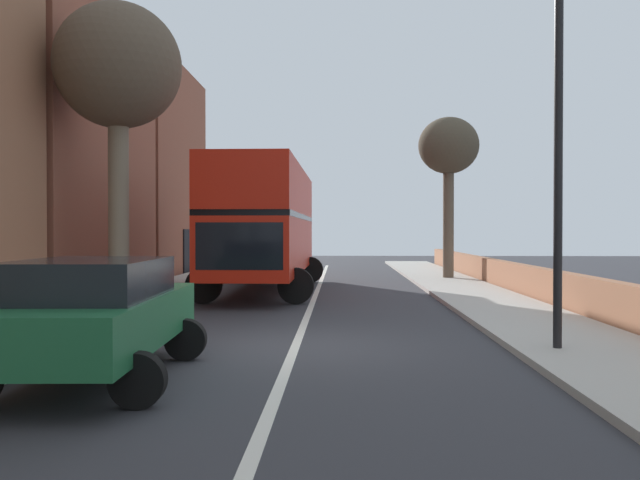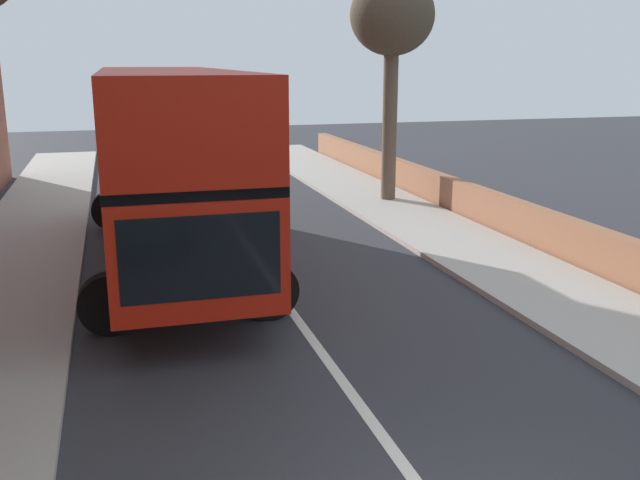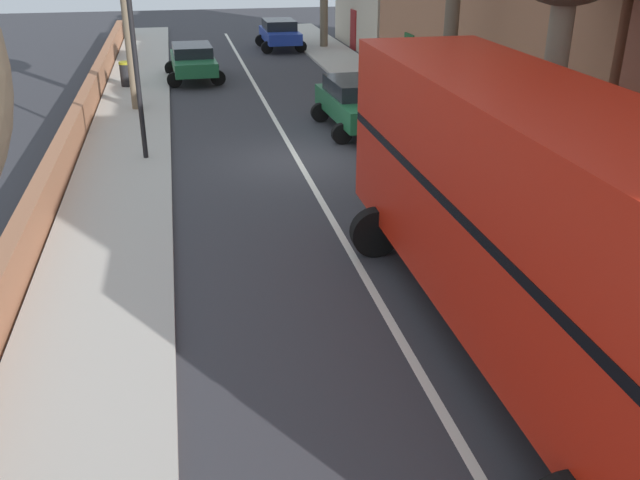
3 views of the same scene
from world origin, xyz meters
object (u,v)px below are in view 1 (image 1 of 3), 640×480
at_px(parked_car_green_left_2, 94,311).
at_px(street_tree_left_0, 118,71).
at_px(double_decker_bus, 266,221).
at_px(street_tree_right_1, 449,150).
at_px(lamppost_right, 558,120).

height_order(parked_car_green_left_2, street_tree_left_0, street_tree_left_0).
relative_size(double_decker_bus, street_tree_left_0, 1.45).
xyz_separation_m(parked_car_green_left_2, street_tree_right_1, (7.68, 18.28, 4.38)).
distance_m(parked_car_green_left_2, street_tree_right_1, 20.31).
xyz_separation_m(double_decker_bus, street_tree_right_1, (6.89, 5.12, 2.96)).
bearing_deg(parked_car_green_left_2, lamppost_right, 17.07).
bearing_deg(street_tree_right_1, street_tree_left_0, -133.90).
distance_m(double_decker_bus, parked_car_green_left_2, 13.26).
bearing_deg(parked_car_green_left_2, street_tree_right_1, 67.21).
relative_size(street_tree_left_0, street_tree_right_1, 1.17).
height_order(double_decker_bus, parked_car_green_left_2, double_decker_bus).
bearing_deg(street_tree_left_0, parked_car_green_left_2, -73.38).
xyz_separation_m(parked_car_green_left_2, street_tree_left_0, (-2.35, 7.86, 5.12)).
relative_size(double_decker_bus, parked_car_green_left_2, 2.43).
height_order(street_tree_left_0, street_tree_right_1, street_tree_left_0).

